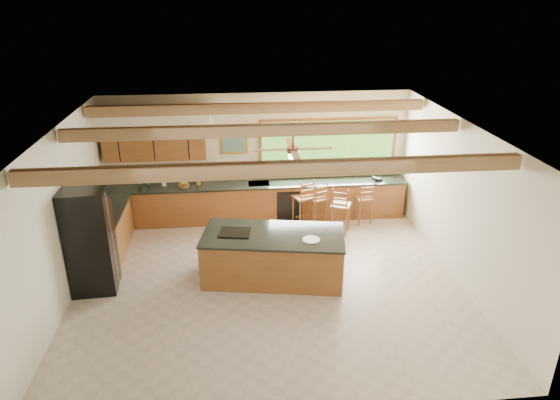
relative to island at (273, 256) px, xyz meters
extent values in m
plane|color=#BFAD9F|center=(-0.10, -0.21, -0.47)|extent=(7.20, 7.20, 0.00)
cube|color=beige|center=(-0.10, 3.04, 1.03)|extent=(7.20, 0.04, 3.00)
cube|color=beige|center=(-0.10, -3.46, 1.03)|extent=(7.20, 0.04, 3.00)
cube|color=beige|center=(-3.70, -0.21, 1.03)|extent=(0.04, 6.50, 3.00)
cube|color=beige|center=(3.50, -0.21, 1.03)|extent=(0.04, 6.50, 3.00)
cube|color=#A68153|center=(-0.10, -0.21, 2.53)|extent=(7.20, 6.50, 0.04)
cube|color=#9C724E|center=(-0.10, -1.81, 2.39)|extent=(7.10, 0.15, 0.22)
cube|color=#9C724E|center=(-0.10, 0.29, 2.39)|extent=(7.10, 0.15, 0.22)
cube|color=#9C724E|center=(-0.10, 2.09, 2.39)|extent=(7.10, 0.15, 0.22)
cube|color=brown|center=(-2.45, 2.85, 1.43)|extent=(2.30, 0.35, 0.70)
cube|color=white|center=(-2.45, 2.78, 2.03)|extent=(2.60, 0.50, 0.48)
cylinder|color=#FFEABF|center=(-3.15, 2.78, 1.80)|extent=(0.10, 0.10, 0.01)
cylinder|color=#FFEABF|center=(-1.75, 2.78, 1.80)|extent=(0.10, 0.10, 0.01)
cube|color=#76C646|center=(1.60, 3.01, 1.20)|extent=(3.20, 0.04, 1.30)
cube|color=#A38C32|center=(-0.65, 3.01, 1.38)|extent=(0.64, 0.03, 0.54)
cube|color=#39674A|center=(-0.65, 2.99, 1.38)|extent=(0.54, 0.01, 0.44)
cube|color=brown|center=(-0.10, 2.70, -0.03)|extent=(7.00, 0.65, 0.88)
cube|color=black|center=(-0.10, 2.70, 0.43)|extent=(7.04, 0.69, 0.04)
cube|color=brown|center=(-3.36, 1.14, -0.03)|extent=(0.65, 2.35, 0.88)
cube|color=black|center=(-3.36, 1.14, 0.43)|extent=(0.69, 2.39, 0.04)
cube|color=black|center=(0.60, 2.37, -0.05)|extent=(0.60, 0.02, 0.78)
cube|color=silver|center=(-0.10, 2.70, 0.44)|extent=(0.50, 0.38, 0.03)
cylinder|color=silver|center=(-0.10, 2.90, 0.60)|extent=(0.03, 0.03, 0.30)
cylinder|color=silver|center=(-0.10, 2.80, 0.73)|extent=(0.03, 0.20, 0.03)
cylinder|color=silver|center=(-2.32, 2.74, 0.59)|extent=(0.11, 0.11, 0.27)
cylinder|color=#173A17|center=(-2.86, 2.71, 0.55)|extent=(0.05, 0.05, 0.18)
cylinder|color=#173A17|center=(-2.69, 2.83, 0.55)|extent=(0.05, 0.05, 0.20)
cube|color=black|center=(2.75, 2.61, 0.50)|extent=(0.23, 0.20, 0.09)
cube|color=brown|center=(0.00, 0.00, -0.02)|extent=(2.79, 1.65, 0.89)
cube|color=black|center=(0.00, 0.00, 0.44)|extent=(2.84, 1.69, 0.04)
cube|color=black|center=(-0.71, 0.13, 0.47)|extent=(0.66, 0.56, 0.02)
cylinder|color=silver|center=(0.67, -0.31, 0.47)|extent=(0.32, 0.32, 0.02)
cube|color=black|center=(-3.32, -0.04, 0.53)|extent=(0.82, 0.80, 2.00)
cube|color=silver|center=(-2.93, -0.04, 0.53)|extent=(0.02, 0.06, 1.84)
cube|color=brown|center=(0.90, 2.24, 0.25)|extent=(0.55, 0.55, 0.04)
cylinder|color=brown|center=(0.73, 2.07, -0.12)|extent=(0.04, 0.04, 0.69)
cylinder|color=brown|center=(1.06, 2.07, -0.12)|extent=(0.04, 0.04, 0.69)
cylinder|color=brown|center=(0.73, 2.40, -0.12)|extent=(0.04, 0.04, 0.69)
cylinder|color=brown|center=(1.06, 2.40, -0.12)|extent=(0.04, 0.04, 0.69)
cube|color=brown|center=(1.69, 1.75, 0.22)|extent=(0.54, 0.54, 0.04)
cylinder|color=brown|center=(1.53, 1.59, -0.13)|extent=(0.04, 0.04, 0.67)
cylinder|color=brown|center=(1.85, 1.59, -0.13)|extent=(0.04, 0.04, 0.67)
cylinder|color=brown|center=(1.53, 1.91, -0.13)|extent=(0.04, 0.04, 0.67)
cylinder|color=brown|center=(1.85, 1.91, -0.13)|extent=(0.04, 0.04, 0.67)
cube|color=brown|center=(1.23, 2.24, 0.20)|extent=(0.52, 0.52, 0.04)
cylinder|color=brown|center=(1.07, 2.08, -0.14)|extent=(0.04, 0.04, 0.64)
cylinder|color=brown|center=(1.39, 2.08, -0.14)|extent=(0.04, 0.04, 0.64)
cylinder|color=brown|center=(1.07, 2.39, -0.14)|extent=(0.04, 0.04, 0.64)
cylinder|color=brown|center=(1.39, 2.39, -0.14)|extent=(0.04, 0.04, 0.64)
cube|color=brown|center=(2.35, 2.24, 0.17)|extent=(0.43, 0.43, 0.04)
cylinder|color=brown|center=(2.20, 2.09, -0.16)|extent=(0.04, 0.04, 0.61)
cylinder|color=brown|center=(2.49, 2.09, -0.16)|extent=(0.04, 0.04, 0.61)
cylinder|color=brown|center=(2.20, 2.38, -0.16)|extent=(0.04, 0.04, 0.61)
cylinder|color=brown|center=(2.49, 2.38, -0.16)|extent=(0.04, 0.04, 0.61)
camera|label=1|loc=(-0.72, -8.34, 4.71)|focal=32.00mm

